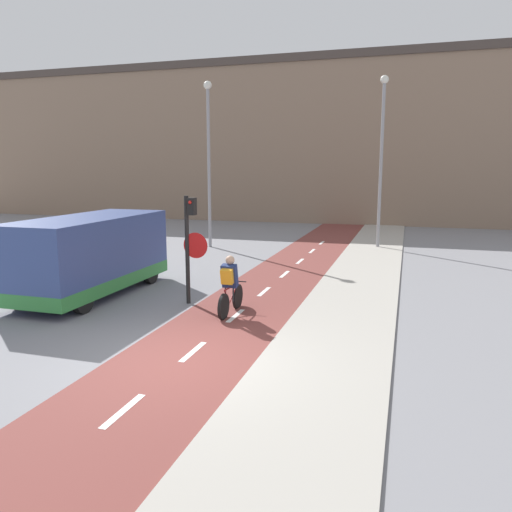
{
  "coord_description": "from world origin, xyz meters",
  "views": [
    {
      "loc": [
        3.84,
        -7.94,
        3.52
      ],
      "look_at": [
        0.0,
        4.7,
        1.2
      ],
      "focal_mm": 35.0,
      "sensor_mm": 36.0,
      "label": 1
    }
  ],
  "objects_px": {
    "traffic_light_pole": "(190,237)",
    "street_lamp_sidewalk": "(382,146)",
    "street_lamp_far": "(209,148)",
    "cyclist_near": "(230,286)",
    "van": "(91,256)"
  },
  "relations": [
    {
      "from": "street_lamp_far",
      "to": "cyclist_near",
      "type": "height_order",
      "value": "street_lamp_far"
    },
    {
      "from": "traffic_light_pole",
      "to": "cyclist_near",
      "type": "relative_size",
      "value": 1.73
    },
    {
      "from": "street_lamp_sidewalk",
      "to": "van",
      "type": "relative_size",
      "value": 1.42
    },
    {
      "from": "street_lamp_far",
      "to": "van",
      "type": "height_order",
      "value": "street_lamp_far"
    },
    {
      "from": "traffic_light_pole",
      "to": "street_lamp_sidewalk",
      "type": "bearing_deg",
      "value": 69.65
    },
    {
      "from": "traffic_light_pole",
      "to": "cyclist_near",
      "type": "xyz_separation_m",
      "value": [
        1.32,
        -0.65,
        -1.07
      ]
    },
    {
      "from": "traffic_light_pole",
      "to": "street_lamp_far",
      "type": "distance_m",
      "value": 10.09
    },
    {
      "from": "cyclist_near",
      "to": "traffic_light_pole",
      "type": "bearing_deg",
      "value": 153.81
    },
    {
      "from": "cyclist_near",
      "to": "van",
      "type": "height_order",
      "value": "van"
    },
    {
      "from": "traffic_light_pole",
      "to": "van",
      "type": "bearing_deg",
      "value": 178.44
    },
    {
      "from": "street_lamp_sidewalk",
      "to": "street_lamp_far",
      "type": "bearing_deg",
      "value": -165.14
    },
    {
      "from": "traffic_light_pole",
      "to": "street_lamp_far",
      "type": "height_order",
      "value": "street_lamp_far"
    },
    {
      "from": "street_lamp_far",
      "to": "van",
      "type": "xyz_separation_m",
      "value": [
        0.11,
        -9.12,
        -3.31
      ]
    },
    {
      "from": "cyclist_near",
      "to": "street_lamp_far",
      "type": "bearing_deg",
      "value": 114.66
    },
    {
      "from": "street_lamp_sidewalk",
      "to": "cyclist_near",
      "type": "xyz_separation_m",
      "value": [
        -2.82,
        -11.8,
        -3.8
      ]
    }
  ]
}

